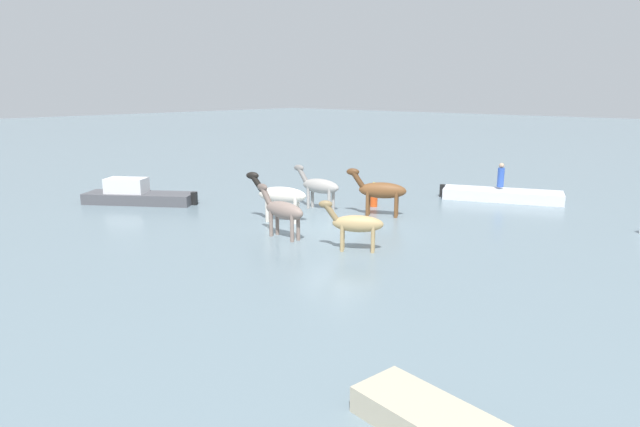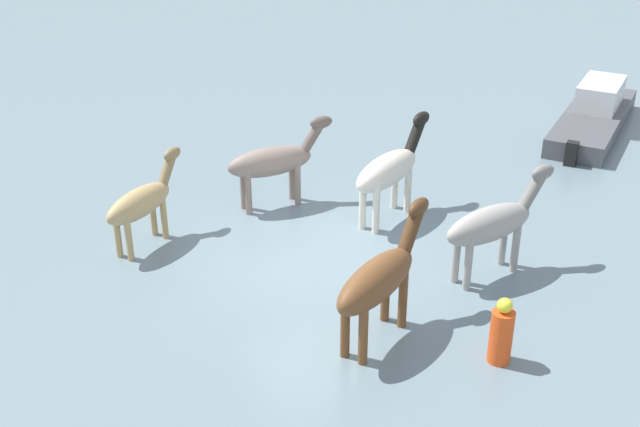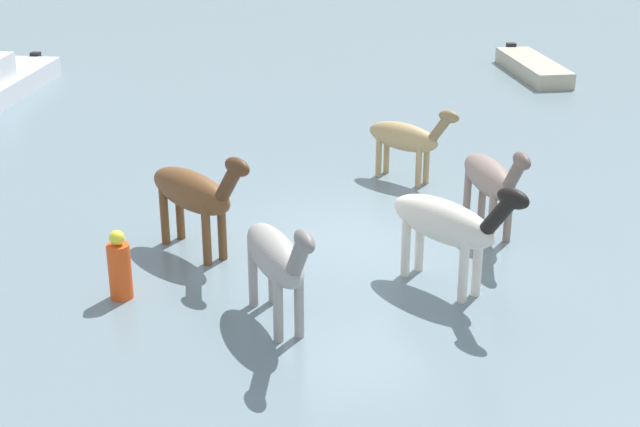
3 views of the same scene
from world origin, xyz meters
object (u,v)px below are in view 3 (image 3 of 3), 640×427
at_px(horse_mid_herd, 406,138).
at_px(horse_rear_stallion, 194,192).
at_px(horse_gray_outer, 277,258).
at_px(boat_dinghy_port, 532,70).
at_px(buoy_channel_marker, 120,268).
at_px(horse_pinto_flank, 447,223).
at_px(horse_dark_mare, 491,179).

bearing_deg(horse_mid_herd, horse_rear_stallion, -96.17).
bearing_deg(horse_gray_outer, horse_mid_herd, 137.15).
bearing_deg(boat_dinghy_port, buoy_channel_marker, -40.98).
distance_m(horse_pinto_flank, buoy_channel_marker, 5.14).
bearing_deg(buoy_channel_marker, horse_mid_herd, 121.12).
bearing_deg(boat_dinghy_port, horse_pinto_flank, -25.47).
xyz_separation_m(horse_rear_stallion, boat_dinghy_port, (-10.22, 12.09, -0.96)).
relative_size(horse_pinto_flank, horse_gray_outer, 1.00).
bearing_deg(horse_rear_stallion, horse_mid_herd, 89.42).
relative_size(horse_dark_mare, boat_dinghy_port, 0.57).
distance_m(horse_gray_outer, horse_mid_herd, 6.66).
bearing_deg(horse_pinto_flank, horse_gray_outer, -106.97).
relative_size(horse_pinto_flank, boat_dinghy_port, 0.60).
bearing_deg(horse_dark_mare, horse_mid_herd, -169.09).
distance_m(boat_dinghy_port, buoy_channel_marker, 17.79).
xyz_separation_m(horse_pinto_flank, horse_gray_outer, (0.39, -2.84, -0.04)).
xyz_separation_m(horse_mid_herd, boat_dinghy_port, (-7.82, 7.28, -0.78)).
xyz_separation_m(horse_rear_stallion, horse_pinto_flank, (2.46, 3.57, -0.00)).
bearing_deg(horse_gray_outer, boat_dinghy_port, 133.97).
height_order(horse_pinto_flank, horse_gray_outer, horse_pinto_flank).
distance_m(horse_rear_stallion, horse_gray_outer, 2.95).
height_order(horse_rear_stallion, horse_gray_outer, horse_rear_stallion).
bearing_deg(horse_rear_stallion, horse_dark_mare, 56.16).
relative_size(horse_mid_herd, boat_dinghy_port, 0.48).
distance_m(horse_gray_outer, boat_dinghy_port, 17.35).
relative_size(horse_rear_stallion, boat_dinghy_port, 0.59).
bearing_deg(horse_mid_herd, horse_pinto_flank, -47.02).
bearing_deg(horse_gray_outer, horse_rear_stallion, -170.69).
bearing_deg(boat_dinghy_port, horse_dark_mare, -23.84).
xyz_separation_m(horse_dark_mare, horse_gray_outer, (2.24, -4.52, 0.03)).
relative_size(horse_gray_outer, boat_dinghy_port, 0.59).
bearing_deg(horse_gray_outer, horse_pinto_flank, 92.87).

